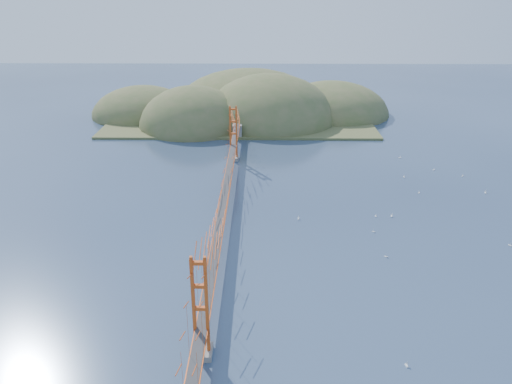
{
  "coord_description": "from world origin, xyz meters",
  "views": [
    {
      "loc": [
        6.01,
        -70.57,
        35.82
      ],
      "look_at": [
        5.11,
        0.0,
        5.43
      ],
      "focal_mm": 35.0,
      "sensor_mm": 36.0,
      "label": 1
    }
  ],
  "objects_px": {
    "sailboat_1": "(376,216)",
    "sailboat_0": "(299,218)",
    "bridge": "(223,182)",
    "sailboat_2": "(373,231)"
  },
  "relations": [
    {
      "from": "bridge",
      "to": "sailboat_1",
      "type": "distance_m",
      "value": 25.71
    },
    {
      "from": "bridge",
      "to": "sailboat_2",
      "type": "relative_size",
      "value": 161.9
    },
    {
      "from": "sailboat_1",
      "to": "sailboat_2",
      "type": "relative_size",
      "value": 0.98
    },
    {
      "from": "sailboat_1",
      "to": "bridge",
      "type": "bearing_deg",
      "value": -174.02
    },
    {
      "from": "bridge",
      "to": "sailboat_0",
      "type": "distance_m",
      "value": 13.85
    },
    {
      "from": "bridge",
      "to": "sailboat_2",
      "type": "xyz_separation_m",
      "value": [
        23.15,
        -2.84,
        -6.87
      ]
    },
    {
      "from": "bridge",
      "to": "sailboat_0",
      "type": "bearing_deg",
      "value": 6.82
    },
    {
      "from": "sailboat_1",
      "to": "sailboat_0",
      "type": "bearing_deg",
      "value": -174.82
    },
    {
      "from": "sailboat_2",
      "to": "sailboat_0",
      "type": "relative_size",
      "value": 0.84
    },
    {
      "from": "bridge",
      "to": "sailboat_0",
      "type": "height_order",
      "value": "bridge"
    }
  ]
}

